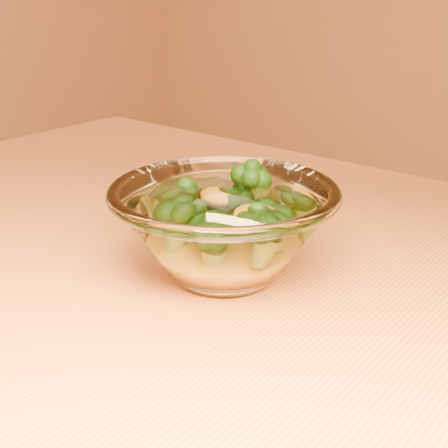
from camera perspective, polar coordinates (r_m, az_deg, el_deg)
name	(u,v)px	position (r m, az deg, el deg)	size (l,w,h in m)	color
table	(222,352)	(0.66, -0.22, -11.62)	(1.20, 0.80, 0.75)	#C3663A
glass_bowl	(224,229)	(0.57, 0.00, -0.42)	(0.21, 0.21, 0.09)	white
cheese_sauce	(224,248)	(0.58, 0.00, -2.22)	(0.11, 0.11, 0.03)	#F3AA14
broccoli_heap	(226,214)	(0.57, 0.19, 0.90)	(0.15, 0.13, 0.08)	black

